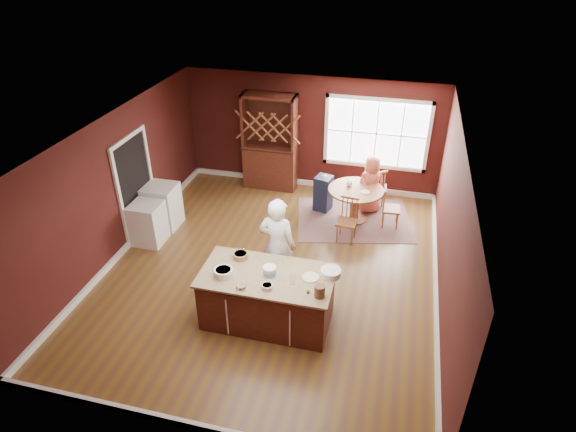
# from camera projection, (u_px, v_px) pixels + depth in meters

# --- Properties ---
(room_shell) EXTENTS (7.00, 7.00, 7.00)m
(room_shell) POSITION_uv_depth(u_px,v_px,m) (271.00, 206.00, 8.33)
(room_shell) COLOR brown
(room_shell) RESTS_ON ground
(window) EXTENTS (2.36, 0.10, 1.66)m
(window) POSITION_uv_depth(u_px,v_px,m) (376.00, 134.00, 10.82)
(window) COLOR white
(window) RESTS_ON room_shell
(doorway) EXTENTS (0.08, 1.26, 2.13)m
(doorway) POSITION_uv_depth(u_px,v_px,m) (136.00, 188.00, 9.61)
(doorway) COLOR white
(doorway) RESTS_ON room_shell
(kitchen_island) EXTENTS (2.08, 1.09, 0.92)m
(kitchen_island) POSITION_uv_depth(u_px,v_px,m) (267.00, 299.00, 7.65)
(kitchen_island) COLOR #41170C
(kitchen_island) RESTS_ON ground
(dining_table) EXTENTS (1.18, 1.18, 0.75)m
(dining_table) POSITION_uv_depth(u_px,v_px,m) (355.00, 198.00, 10.25)
(dining_table) COLOR #966224
(dining_table) RESTS_ON ground
(baker) EXTENTS (0.70, 0.50, 1.81)m
(baker) POSITION_uv_depth(u_px,v_px,m) (278.00, 246.00, 8.08)
(baker) COLOR white
(baker) RESTS_ON ground
(layer_cake) EXTENTS (0.29, 0.29, 0.12)m
(layer_cake) POSITION_uv_depth(u_px,v_px,m) (269.00, 270.00, 7.40)
(layer_cake) COLOR white
(layer_cake) RESTS_ON kitchen_island
(bowl_blue) EXTENTS (0.29, 0.29, 0.11)m
(bowl_blue) POSITION_uv_depth(u_px,v_px,m) (223.00, 272.00, 7.36)
(bowl_blue) COLOR white
(bowl_blue) RESTS_ON kitchen_island
(bowl_yellow) EXTENTS (0.24, 0.24, 0.09)m
(bowl_yellow) POSITION_uv_depth(u_px,v_px,m) (241.00, 256.00, 7.75)
(bowl_yellow) COLOR #A4733A
(bowl_yellow) RESTS_ON kitchen_island
(bowl_pink) EXTENTS (0.15, 0.15, 0.06)m
(bowl_pink) POSITION_uv_depth(u_px,v_px,m) (241.00, 287.00, 7.11)
(bowl_pink) COLOR silver
(bowl_pink) RESTS_ON kitchen_island
(bowl_olive) EXTENTS (0.17, 0.17, 0.06)m
(bowl_olive) POSITION_uv_depth(u_px,v_px,m) (267.00, 286.00, 7.11)
(bowl_olive) COLOR beige
(bowl_olive) RESTS_ON kitchen_island
(drinking_glass) EXTENTS (0.08, 0.08, 0.15)m
(drinking_glass) POSITION_uv_depth(u_px,v_px,m) (293.00, 280.00, 7.18)
(drinking_glass) COLOR silver
(drinking_glass) RESTS_ON kitchen_island
(dinner_plate) EXTENTS (0.26, 0.26, 0.02)m
(dinner_plate) POSITION_uv_depth(u_px,v_px,m) (310.00, 277.00, 7.33)
(dinner_plate) COLOR #FAEDB7
(dinner_plate) RESTS_ON kitchen_island
(white_tub) EXTENTS (0.32, 0.32, 0.11)m
(white_tub) POSITION_uv_depth(u_px,v_px,m) (331.00, 273.00, 7.36)
(white_tub) COLOR white
(white_tub) RESTS_ON kitchen_island
(stoneware_crock) EXTENTS (0.16, 0.16, 0.19)m
(stoneware_crock) POSITION_uv_depth(u_px,v_px,m) (320.00, 291.00, 6.92)
(stoneware_crock) COLOR brown
(stoneware_crock) RESTS_ON kitchen_island
(toy_figurine) EXTENTS (0.05, 0.05, 0.08)m
(toy_figurine) POSITION_uv_depth(u_px,v_px,m) (308.00, 291.00, 7.01)
(toy_figurine) COLOR gold
(toy_figurine) RESTS_ON kitchen_island
(rug) EXTENTS (2.77, 2.35, 0.01)m
(rug) POSITION_uv_depth(u_px,v_px,m) (354.00, 219.00, 10.53)
(rug) COLOR brown
(rug) RESTS_ON ground
(chair_east) EXTENTS (0.39, 0.40, 0.91)m
(chair_east) POSITION_uv_depth(u_px,v_px,m) (391.00, 207.00, 10.08)
(chair_east) COLOR brown
(chair_east) RESTS_ON ground
(chair_south) EXTENTS (0.43, 0.41, 0.94)m
(chair_south) POSITION_uv_depth(u_px,v_px,m) (347.00, 220.00, 9.60)
(chair_south) COLOR brown
(chair_south) RESTS_ON ground
(chair_north) EXTENTS (0.53, 0.53, 0.94)m
(chair_north) POSITION_uv_depth(u_px,v_px,m) (374.00, 187.00, 10.82)
(chair_north) COLOR brown
(chair_north) RESTS_ON ground
(seated_woman) EXTENTS (0.77, 0.68, 1.33)m
(seated_woman) POSITION_uv_depth(u_px,v_px,m) (371.00, 184.00, 10.52)
(seated_woman) COLOR #DD6B53
(seated_woman) RESTS_ON ground
(high_chair) EXTENTS (0.42, 0.42, 0.85)m
(high_chair) POSITION_uv_depth(u_px,v_px,m) (323.00, 193.00, 10.68)
(high_chair) COLOR #1C233B
(high_chair) RESTS_ON ground
(toddler) EXTENTS (0.18, 0.14, 0.26)m
(toddler) POSITION_uv_depth(u_px,v_px,m) (324.00, 176.00, 10.56)
(toddler) COLOR #8CA5BF
(toddler) RESTS_ON high_chair
(table_plate) EXTENTS (0.19, 0.19, 0.01)m
(table_plate) POSITION_uv_depth(u_px,v_px,m) (365.00, 192.00, 10.02)
(table_plate) COLOR beige
(table_plate) RESTS_ON dining_table
(table_cup) EXTENTS (0.16, 0.16, 0.10)m
(table_cup) POSITION_uv_depth(u_px,v_px,m) (349.00, 184.00, 10.25)
(table_cup) COLOR white
(table_cup) RESTS_ON dining_table
(hutch) EXTENTS (1.25, 0.52, 2.29)m
(hutch) POSITION_uv_depth(u_px,v_px,m) (270.00, 142.00, 11.30)
(hutch) COLOR #3C2917
(hutch) RESTS_ON ground
(washer) EXTENTS (0.59, 0.57, 0.86)m
(washer) POSITION_uv_depth(u_px,v_px,m) (148.00, 223.00, 9.58)
(washer) COLOR white
(washer) RESTS_ON ground
(dryer) EXTENTS (0.65, 0.63, 0.94)m
(dryer) POSITION_uv_depth(u_px,v_px,m) (162.00, 206.00, 10.09)
(dryer) COLOR white
(dryer) RESTS_ON ground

